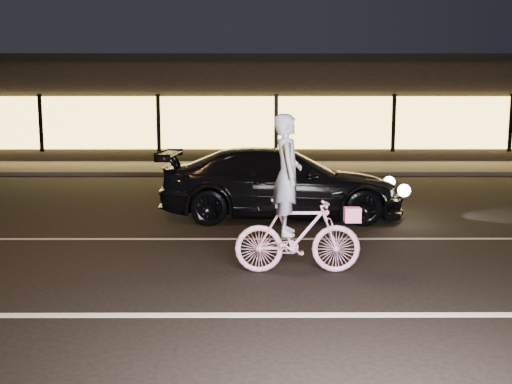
{
  "coord_description": "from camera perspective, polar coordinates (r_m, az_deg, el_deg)",
  "views": [
    {
      "loc": [
        -0.85,
        -7.12,
        2.1
      ],
      "look_at": [
        -0.82,
        0.6,
        0.98
      ],
      "focal_mm": 40.0,
      "sensor_mm": 36.0,
      "label": 1
    }
  ],
  "objects": [
    {
      "name": "ground",
      "position": [
        7.47,
        6.42,
        -8.13
      ],
      "size": [
        90.0,
        90.0,
        0.0
      ],
      "primitive_type": "plane",
      "color": "black",
      "rests_on": "ground"
    },
    {
      "name": "storefront",
      "position": [
        26.1,
        1.67,
        8.33
      ],
      "size": [
        25.4,
        8.42,
        4.2
      ],
      "color": "black",
      "rests_on": "ground"
    },
    {
      "name": "cyclist",
      "position": [
        7.33,
        3.92,
        -2.56
      ],
      "size": [
        1.63,
        0.56,
        2.05
      ],
      "rotation": [
        0.0,
        0.0,
        1.57
      ],
      "color": "#D63D7D",
      "rests_on": "ground"
    },
    {
      "name": "lane_stripe_far",
      "position": [
        9.4,
        5.02,
        -4.68
      ],
      "size": [
        60.0,
        0.1,
        0.01
      ],
      "primitive_type": "cube",
      "color": "gray",
      "rests_on": "ground"
    },
    {
      "name": "sidewalk",
      "position": [
        20.24,
        2.2,
        2.44
      ],
      "size": [
        30.0,
        4.0,
        0.12
      ],
      "primitive_type": "cube",
      "color": "#383533",
      "rests_on": "ground"
    },
    {
      "name": "lane_stripe_near",
      "position": [
        6.06,
        8.08,
        -12.08
      ],
      "size": [
        60.0,
        0.12,
        0.01
      ],
      "primitive_type": "cube",
      "color": "silver",
      "rests_on": "ground"
    },
    {
      "name": "sedan",
      "position": [
        11.14,
        2.55,
        0.91
      ],
      "size": [
        4.74,
        1.99,
        1.36
      ],
      "rotation": [
        0.0,
        0.0,
        1.55
      ],
      "color": "black",
      "rests_on": "ground"
    }
  ]
}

